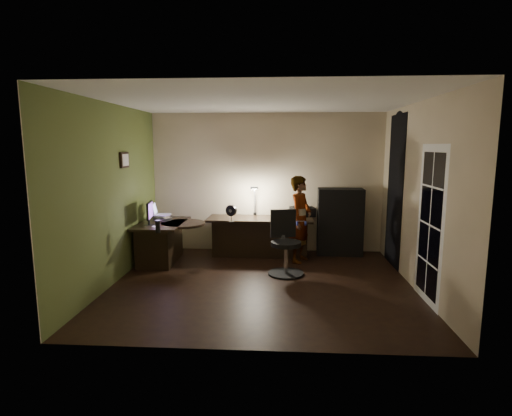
# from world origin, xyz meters

# --- Properties ---
(floor) EXTENTS (4.50, 4.00, 0.01)m
(floor) POSITION_xyz_m (0.00, 0.00, -0.01)
(floor) COLOR black
(floor) RESTS_ON ground
(ceiling) EXTENTS (4.50, 4.00, 0.01)m
(ceiling) POSITION_xyz_m (0.00, 0.00, 2.71)
(ceiling) COLOR silver
(ceiling) RESTS_ON floor
(wall_back) EXTENTS (4.50, 0.01, 2.70)m
(wall_back) POSITION_xyz_m (0.00, 2.00, 1.35)
(wall_back) COLOR #C5B392
(wall_back) RESTS_ON floor
(wall_front) EXTENTS (4.50, 0.01, 2.70)m
(wall_front) POSITION_xyz_m (0.00, -2.00, 1.35)
(wall_front) COLOR #C5B392
(wall_front) RESTS_ON floor
(wall_left) EXTENTS (0.01, 4.00, 2.70)m
(wall_left) POSITION_xyz_m (-2.25, 0.00, 1.35)
(wall_left) COLOR #C5B392
(wall_left) RESTS_ON floor
(wall_right) EXTENTS (0.01, 4.00, 2.70)m
(wall_right) POSITION_xyz_m (2.25, 0.00, 1.35)
(wall_right) COLOR #C5B392
(wall_right) RESTS_ON floor
(green_wall_overlay) EXTENTS (0.00, 4.00, 2.70)m
(green_wall_overlay) POSITION_xyz_m (-2.24, 0.00, 1.35)
(green_wall_overlay) COLOR #4F5F2A
(green_wall_overlay) RESTS_ON floor
(arched_doorway) EXTENTS (0.01, 0.90, 2.60)m
(arched_doorway) POSITION_xyz_m (2.24, 1.15, 1.30)
(arched_doorway) COLOR black
(arched_doorway) RESTS_ON floor
(french_door) EXTENTS (0.02, 0.92, 2.10)m
(french_door) POSITION_xyz_m (2.24, -0.55, 1.05)
(french_door) COLOR white
(french_door) RESTS_ON floor
(framed_picture) EXTENTS (0.04, 0.30, 0.25)m
(framed_picture) POSITION_xyz_m (-2.22, 0.45, 1.85)
(framed_picture) COLOR black
(framed_picture) RESTS_ON wall_left
(desk_left) EXTENTS (0.78, 1.26, 0.73)m
(desk_left) POSITION_xyz_m (-1.83, 1.04, 0.36)
(desk_left) COLOR black
(desk_left) RESTS_ON floor
(desk_right) EXTENTS (1.98, 0.73, 0.74)m
(desk_right) POSITION_xyz_m (-0.11, 1.54, 0.37)
(desk_right) COLOR black
(desk_right) RESTS_ON floor
(cabinet) EXTENTS (0.86, 0.45, 1.27)m
(cabinet) POSITION_xyz_m (1.41, 1.78, 0.64)
(cabinet) COLOR black
(cabinet) RESTS_ON floor
(laptop_stand) EXTENTS (0.33, 0.30, 0.11)m
(laptop_stand) POSITION_xyz_m (-1.86, 1.21, 0.77)
(laptop_stand) COLOR silver
(laptop_stand) RESTS_ON desk_left
(laptop) EXTENTS (0.34, 0.33, 0.21)m
(laptop) POSITION_xyz_m (-1.86, 1.21, 0.93)
(laptop) COLOR silver
(laptop) RESTS_ON laptop_stand
(monitor) EXTENTS (0.16, 0.46, 0.30)m
(monitor) POSITION_xyz_m (-1.98, 0.80, 0.86)
(monitor) COLOR black
(monitor) RESTS_ON desk_left
(mouse) EXTENTS (0.10, 0.12, 0.04)m
(mouse) POSITION_xyz_m (-1.84, 0.61, 0.73)
(mouse) COLOR silver
(mouse) RESTS_ON desk_left
(phone) EXTENTS (0.09, 0.14, 0.01)m
(phone) POSITION_xyz_m (-1.59, 1.23, 0.72)
(phone) COLOR black
(phone) RESTS_ON desk_left
(pen) EXTENTS (0.08, 0.13, 0.01)m
(pen) POSITION_xyz_m (-1.49, 0.72, 0.72)
(pen) COLOR black
(pen) RESTS_ON desk_left
(speaker) EXTENTS (0.08, 0.08, 0.19)m
(speaker) POSITION_xyz_m (-1.66, 0.28, 0.81)
(speaker) COLOR black
(speaker) RESTS_ON desk_left
(notepad) EXTENTS (0.22, 0.26, 0.01)m
(notepad) POSITION_xyz_m (-1.71, 0.58, 0.72)
(notepad) COLOR silver
(notepad) RESTS_ON desk_left
(desk_fan) EXTENTS (0.23, 0.18, 0.31)m
(desk_fan) POSITION_xyz_m (-0.60, 1.14, 0.88)
(desk_fan) COLOR black
(desk_fan) RESTS_ON desk_right
(headphones) EXTENTS (0.19, 0.10, 0.08)m
(headphones) POSITION_xyz_m (0.63, 0.92, 0.77)
(headphones) COLOR navy
(headphones) RESTS_ON desk_right
(printer) EXTENTS (0.51, 0.43, 0.20)m
(printer) POSITION_xyz_m (0.70, 1.80, 0.83)
(printer) COLOR black
(printer) RESTS_ON desk_right
(desk_lamp) EXTENTS (0.24, 0.31, 0.61)m
(desk_lamp) POSITION_xyz_m (-0.22, 1.83, 1.04)
(desk_lamp) COLOR black
(desk_lamp) RESTS_ON desk_right
(office_chair) EXTENTS (0.69, 0.69, 1.04)m
(office_chair) POSITION_xyz_m (0.37, 0.47, 0.52)
(office_chair) COLOR black
(office_chair) RESTS_ON floor
(person) EXTENTS (0.56, 0.66, 1.55)m
(person) POSITION_xyz_m (0.63, 1.24, 0.77)
(person) COLOR #D8A88C
(person) RESTS_ON floor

